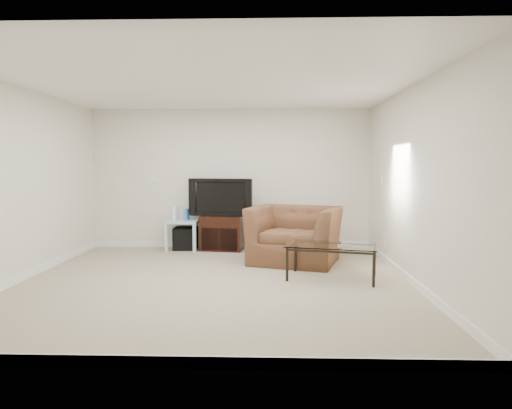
{
  "coord_description": "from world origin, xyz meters",
  "views": [
    {
      "loc": [
        0.71,
        -5.71,
        1.5
      ],
      "look_at": [
        0.5,
        1.2,
        0.9
      ],
      "focal_mm": 32.0,
      "sensor_mm": 36.0,
      "label": 1
    }
  ],
  "objects_px": {
    "television": "(222,197)",
    "coffee_table": "(332,262)",
    "tv_stand": "(223,232)",
    "subwoofer": "(186,239)",
    "recliner": "(295,225)",
    "side_table": "(183,235)"
  },
  "relations": [
    {
      "from": "television",
      "to": "coffee_table",
      "type": "relative_size",
      "value": 0.91
    },
    {
      "from": "television",
      "to": "subwoofer",
      "type": "bearing_deg",
      "value": -173.44
    },
    {
      "from": "television",
      "to": "recliner",
      "type": "relative_size",
      "value": 0.8
    },
    {
      "from": "tv_stand",
      "to": "coffee_table",
      "type": "bearing_deg",
      "value": -43.09
    },
    {
      "from": "tv_stand",
      "to": "television",
      "type": "xyz_separation_m",
      "value": [
        -0.0,
        -0.03,
        0.63
      ]
    },
    {
      "from": "tv_stand",
      "to": "side_table",
      "type": "relative_size",
      "value": 1.34
    },
    {
      "from": "tv_stand",
      "to": "side_table",
      "type": "xyz_separation_m",
      "value": [
        -0.7,
        0.0,
        -0.04
      ]
    },
    {
      "from": "tv_stand",
      "to": "recliner",
      "type": "distance_m",
      "value": 1.61
    },
    {
      "from": "side_table",
      "to": "recliner",
      "type": "relative_size",
      "value": 0.42
    },
    {
      "from": "television",
      "to": "coffee_table",
      "type": "distance_m",
      "value": 2.71
    },
    {
      "from": "side_table",
      "to": "television",
      "type": "bearing_deg",
      "value": -2.49
    },
    {
      "from": "tv_stand",
      "to": "subwoofer",
      "type": "height_order",
      "value": "tv_stand"
    },
    {
      "from": "television",
      "to": "subwoofer",
      "type": "height_order",
      "value": "television"
    },
    {
      "from": "subwoofer",
      "to": "coffee_table",
      "type": "distance_m",
      "value": 3.11
    },
    {
      "from": "recliner",
      "to": "tv_stand",
      "type": "bearing_deg",
      "value": 157.93
    },
    {
      "from": "recliner",
      "to": "coffee_table",
      "type": "bearing_deg",
      "value": -50.21
    },
    {
      "from": "tv_stand",
      "to": "television",
      "type": "relative_size",
      "value": 0.69
    },
    {
      "from": "tv_stand",
      "to": "coffee_table",
      "type": "relative_size",
      "value": 0.63
    },
    {
      "from": "television",
      "to": "coffee_table",
      "type": "xyz_separation_m",
      "value": [
        1.66,
        -2.02,
        -0.71
      ]
    },
    {
      "from": "subwoofer",
      "to": "recliner",
      "type": "bearing_deg",
      "value": -28.46
    },
    {
      "from": "television",
      "to": "subwoofer",
      "type": "relative_size",
      "value": 2.62
    },
    {
      "from": "side_table",
      "to": "recliner",
      "type": "xyz_separation_m",
      "value": [
        1.93,
        -1.01,
        0.31
      ]
    }
  ]
}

